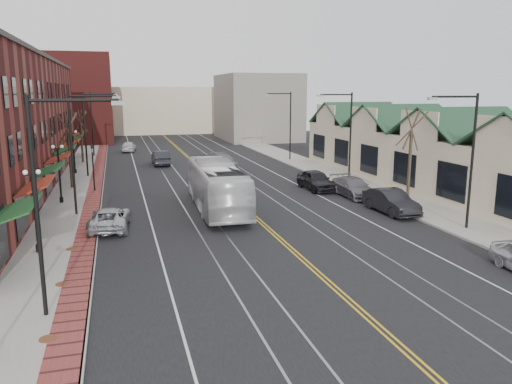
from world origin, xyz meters
TOP-DOWN VIEW (x-y plane):
  - ground at (0.00, 0.00)m, footprint 160.00×160.00m
  - sidewalk_left at (-12.00, 20.00)m, footprint 4.00×120.00m
  - sidewalk_right at (12.00, 20.00)m, footprint 4.00×120.00m
  - building_right at (18.00, 20.00)m, footprint 8.00×36.00m
  - backdrop_left at (-16.00, 70.00)m, footprint 14.00×18.00m
  - backdrop_mid at (0.00, 85.00)m, footprint 22.00×14.00m
  - backdrop_right at (15.00, 65.00)m, footprint 12.00×16.00m
  - streetlight_l_0 at (-11.05, 0.00)m, footprint 3.33×0.25m
  - streetlight_l_1 at (-11.05, 16.00)m, footprint 3.33×0.25m
  - streetlight_l_2 at (-11.05, 32.00)m, footprint 3.33×0.25m
  - streetlight_l_3 at (-11.05, 48.00)m, footprint 3.33×0.25m
  - streetlight_r_0 at (11.05, 6.00)m, footprint 3.33×0.25m
  - streetlight_r_1 at (11.05, 22.00)m, footprint 3.33×0.25m
  - streetlight_r_2 at (11.05, 38.00)m, footprint 3.33×0.25m
  - lamppost_l_1 at (-12.80, 8.00)m, footprint 0.84×0.28m
  - lamppost_l_2 at (-12.80, 20.00)m, footprint 0.84×0.28m
  - lamppost_l_3 at (-12.80, 34.00)m, footprint 0.84×0.28m
  - tree_left_near at (-12.50, 26.00)m, footprint 1.78×1.37m
  - tree_left_far at (-12.50, 42.00)m, footprint 1.66×1.28m
  - tree_right_mid at (12.50, 14.00)m, footprint 1.90×1.46m
  - manhole_near at (-11.20, -2.00)m, footprint 0.60×0.60m
  - manhole_mid at (-11.20, 3.00)m, footprint 0.60×0.60m
  - manhole_far at (-11.20, 8.00)m, footprint 0.60×0.60m
  - traffic_signal at (-10.60, 24.00)m, footprint 0.18×0.15m
  - transit_bus at (-2.00, 15.31)m, footprint 3.29×12.20m
  - parked_suv at (-9.30, 11.99)m, footprint 2.67×5.06m
  - parked_car_b at (9.30, 11.03)m, footprint 1.91×5.04m
  - parked_car_c at (9.30, 16.71)m, footprint 2.16×5.21m
  - parked_car_d at (7.50, 20.08)m, footprint 2.09×4.99m
  - distant_car_left at (-3.91, 38.32)m, footprint 1.81×4.98m
  - distant_car_right at (2.45, 34.06)m, footprint 2.36×5.46m
  - distant_car_far at (-7.03, 52.11)m, footprint 2.30×4.57m

SIDE VIEW (x-z plane):
  - ground at x=0.00m, z-range 0.00..0.00m
  - sidewalk_left at x=-12.00m, z-range 0.00..0.15m
  - sidewalk_right at x=12.00m, z-range 0.00..0.15m
  - manhole_near at x=-11.20m, z-range 0.15..0.17m
  - manhole_mid at x=-11.20m, z-range 0.15..0.17m
  - manhole_far at x=-11.20m, z-range 0.15..0.17m
  - parked_suv at x=-9.30m, z-range 0.00..1.36m
  - distant_car_far at x=-7.03m, z-range 0.00..1.49m
  - parked_car_c at x=9.30m, z-range 0.00..1.51m
  - distant_car_right at x=2.45m, z-range 0.00..1.57m
  - distant_car_left at x=-3.91m, z-range 0.00..1.63m
  - parked_car_b at x=9.30m, z-range 0.00..1.64m
  - parked_car_d at x=7.50m, z-range 0.00..1.69m
  - transit_bus at x=-2.00m, z-range 0.00..3.37m
  - lamppost_l_1 at x=-12.80m, z-range 0.07..4.34m
  - lamppost_l_2 at x=-12.80m, z-range 0.07..4.34m
  - lamppost_l_3 at x=-12.80m, z-range 0.07..4.34m
  - building_right at x=18.00m, z-range 0.00..4.60m
  - traffic_signal at x=-10.60m, z-range 0.45..4.25m
  - tree_left_far at x=-12.50m, z-range 0.26..6.29m
  - tree_left_near at x=-12.50m, z-range 0.27..6.75m
  - tree_right_mid at x=12.50m, z-range 0.28..7.22m
  - backdrop_mid at x=0.00m, z-range 0.00..9.00m
  - streetlight_l_0 at x=-11.05m, z-range 1.03..9.03m
  - streetlight_l_1 at x=-11.05m, z-range 1.03..9.03m
  - streetlight_l_2 at x=-11.05m, z-range 1.03..9.03m
  - streetlight_l_3 at x=-11.05m, z-range 1.03..9.03m
  - streetlight_r_0 at x=11.05m, z-range 1.03..9.03m
  - streetlight_r_1 at x=11.05m, z-range 1.03..9.03m
  - streetlight_r_2 at x=11.05m, z-range 1.03..9.03m
  - backdrop_right at x=15.00m, z-range 0.00..11.00m
  - backdrop_left at x=-16.00m, z-range 0.00..14.00m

